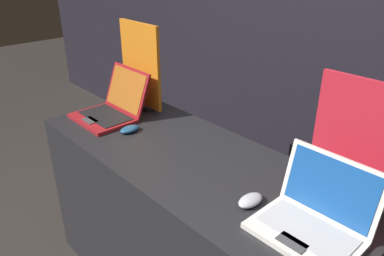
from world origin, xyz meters
name	(u,v)px	position (x,y,z in m)	size (l,w,h in m)	color
wall_back	(341,18)	(0.00, 1.60, 1.40)	(8.00, 0.05, 2.80)	black
display_counter	(191,232)	(0.00, 0.34, 0.45)	(1.74, 0.67, 0.91)	black
laptop_front	(112,107)	(-0.65, 0.32, 0.97)	(0.35, 0.36, 0.26)	maroon
mouse_front	(130,129)	(-0.41, 0.27, 0.92)	(0.07, 0.11, 0.03)	navy
promo_stand_front	(141,68)	(-0.65, 0.53, 1.15)	(0.35, 0.07, 0.51)	black
laptop_back	(314,216)	(0.66, 0.30, 0.97)	(0.35, 0.29, 0.25)	silver
mouse_back	(250,200)	(0.42, 0.26, 0.93)	(0.07, 0.12, 0.03)	#B2B2B7
promo_stand_back	(359,147)	(0.66, 0.56, 1.14)	(0.35, 0.07, 0.49)	black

